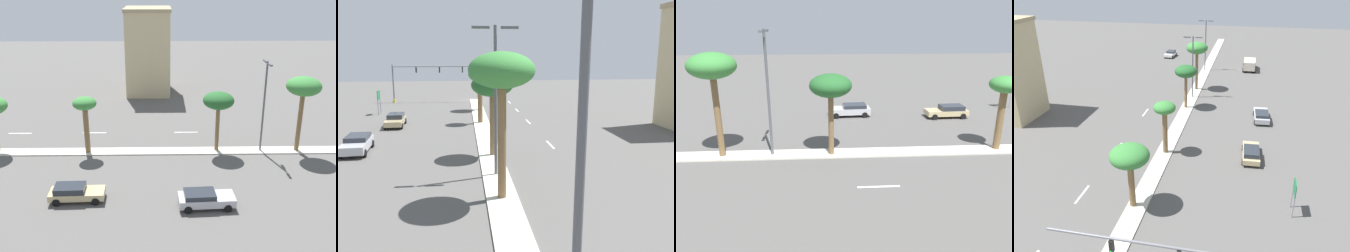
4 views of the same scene
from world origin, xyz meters
TOP-DOWN VIEW (x-y plane):
  - ground_plane at (0.00, 34.79)m, footprint 160.00×160.00m
  - median_curb at (0.00, 44.72)m, footprint 1.80×89.45m
  - lane_stripe_left at (-5.60, 12.43)m, footprint 0.20×2.80m
  - lane_stripe_far at (-5.60, 21.36)m, footprint 0.20×2.80m
  - lane_stripe_front at (-5.60, 32.39)m, footprint 0.20×2.80m
  - directional_road_sign at (13.23, 13.70)m, footprint 0.10×1.53m
  - palm_tree_leading at (-0.38, 11.78)m, footprint 3.37×3.37m
  - palm_tree_right at (0.12, 21.58)m, footprint 2.43×2.43m
  - palm_tree_left at (-0.18, 35.32)m, footprint 3.23×3.23m
  - palm_tree_front at (0.01, 43.93)m, footprint 3.54×3.54m
  - street_lamp_near at (-0.01, 40.01)m, footprint 2.90×0.24m
  - street_lamp_left at (-0.23, 56.12)m, footprint 2.90×0.24m
  - sedan_silver_inboard at (10.84, 32.90)m, footprint 2.25×4.64m
  - sedan_white_far at (-9.73, 66.06)m, footprint 2.34×4.44m
  - sedan_tan_outboard at (9.65, 22.18)m, footprint 2.07×4.60m
  - box_truck at (8.66, 58.38)m, footprint 2.56×5.97m

SIDE VIEW (x-z plane):
  - ground_plane at x=0.00m, z-range 0.00..0.00m
  - lane_stripe_left at x=-5.60m, z-range 0.00..0.01m
  - lane_stripe_far at x=-5.60m, z-range 0.00..0.01m
  - lane_stripe_front at x=-5.60m, z-range 0.00..0.01m
  - median_curb at x=0.00m, z-range 0.00..0.12m
  - sedan_white_far at x=-9.73m, z-range 0.06..1.38m
  - sedan_tan_outboard at x=9.65m, z-range 0.05..1.42m
  - sedan_silver_inboard at x=10.84m, z-range 0.07..1.42m
  - box_truck at x=8.66m, z-range 0.14..2.26m
  - directional_road_sign at x=13.23m, z-range 0.69..3.87m
  - palm_tree_leading at x=-0.38m, z-range 1.99..7.91m
  - palm_tree_right at x=0.12m, z-range 2.00..8.06m
  - palm_tree_left at x=-0.18m, z-range 2.30..8.71m
  - street_lamp_near at x=-0.01m, z-range 0.96..10.57m
  - street_lamp_left at x=-0.23m, z-range 0.96..10.75m
  - palm_tree_front at x=0.01m, z-range 2.94..10.96m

